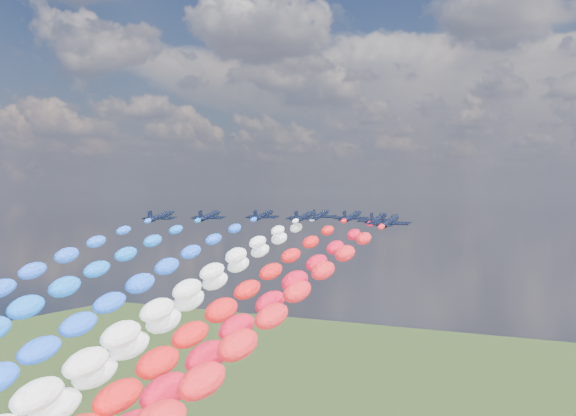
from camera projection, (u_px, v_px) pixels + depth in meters
The scene contains 15 objects.
jet_0 at pixel (161, 216), 167.02m from camera, with size 7.95×10.66×2.35m, color black, non-canonical shape.
jet_1 at pixel (209, 216), 169.89m from camera, with size 7.95×10.66×2.35m, color black, non-canonical shape.
trail_1 at pixel (9, 332), 120.10m from camera, with size 5.45×110.53×38.14m, color blue, non-canonical shape.
jet_2 at pixel (263, 215), 175.13m from camera, with size 7.95×10.66×2.35m, color black, non-canonical shape.
trail_2 at pixel (93, 326), 125.33m from camera, with size 5.45×110.53×38.14m, color #1E59FF, non-canonical shape.
jet_3 at pixel (305, 217), 166.16m from camera, with size 7.95×10.66×2.35m, color black, non-canonical shape.
trail_3 at pixel (139, 336), 116.37m from camera, with size 5.45×110.53×38.14m, color white, non-canonical shape.
jet_4 at pixel (320, 215), 178.23m from camera, with size 7.95×10.66×2.35m, color black, non-canonical shape.
trail_4 at pixel (177, 323), 128.44m from camera, with size 5.45×110.53×38.14m, color white, non-canonical shape.
jet_5 at pixel (352, 217), 166.08m from camera, with size 7.95×10.66×2.35m, color black, non-canonical shape.
trail_5 at pixel (206, 336), 116.29m from camera, with size 5.45×110.53×38.14m, color red, non-canonical shape.
jet_6 at pixel (378, 219), 151.23m from camera, with size 7.95×10.66×2.35m, color black, non-canonical shape.
trail_6 at pixel (224, 358), 101.43m from camera, with size 5.45×110.53×38.14m, color red, non-canonical shape.
jet_7 at pixel (390, 221), 138.61m from camera, with size 7.95×10.66×2.35m, color black, non-canonical shape.
trail_7 at pixel (221, 381), 88.82m from camera, with size 5.45×110.53×38.14m, color red, non-canonical shape.
Camera 1 is at (76.77, -138.34, 102.35)m, focal length 46.46 mm.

